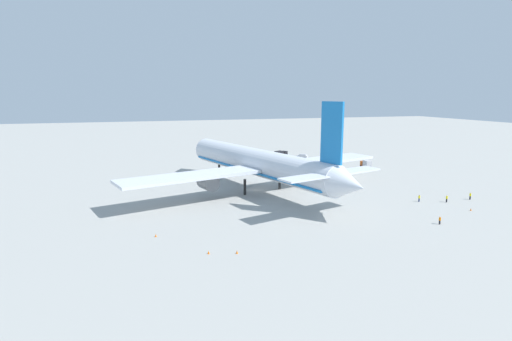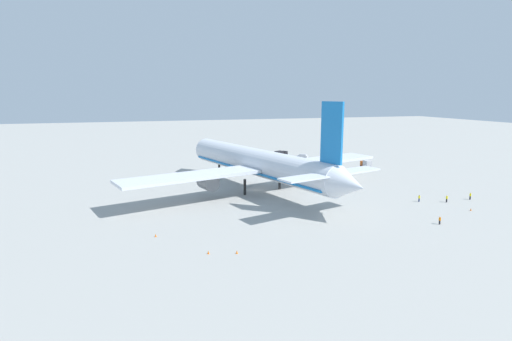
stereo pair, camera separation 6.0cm
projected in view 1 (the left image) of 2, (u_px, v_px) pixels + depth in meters
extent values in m
plane|color=#9E9E99|center=(256.00, 190.00, 108.27)|extent=(600.00, 600.00, 0.00)
cylinder|color=silver|center=(256.00, 162.00, 106.85)|extent=(59.29, 23.33, 7.12)
cone|color=silver|center=(202.00, 148.00, 133.54)|extent=(7.40, 8.28, 6.97)
cone|color=silver|center=(350.00, 185.00, 79.58)|extent=(8.71, 8.46, 6.76)
cube|color=#1972BF|center=(332.00, 133.00, 82.27)|extent=(5.90, 2.14, 12.74)
cube|color=silver|center=(307.00, 178.00, 79.71)|extent=(7.42, 12.31, 0.36)
cube|color=silver|center=(355.00, 170.00, 87.18)|extent=(7.42, 12.31, 0.36)
cube|color=silver|center=(190.00, 176.00, 93.39)|extent=(18.05, 35.17, 0.70)
cylinder|color=slate|center=(208.00, 182.00, 97.41)|extent=(6.02, 5.10, 3.82)
cube|color=silver|center=(321.00, 160.00, 115.83)|extent=(18.05, 35.17, 0.70)
cylinder|color=slate|center=(305.00, 169.00, 114.28)|extent=(5.56, 4.92, 3.77)
cylinder|color=black|center=(219.00, 170.00, 124.94)|extent=(0.70, 0.70, 4.06)
cylinder|color=black|center=(245.00, 187.00, 102.42)|extent=(0.70, 0.70, 4.06)
cylinder|color=black|center=(280.00, 182.00, 108.49)|extent=(0.70, 0.70, 4.06)
cube|color=#1972BF|center=(256.00, 169.00, 107.21)|extent=(56.90, 22.32, 0.50)
cube|color=#BF4C14|center=(364.00, 164.00, 141.01)|extent=(1.50, 2.08, 1.86)
cube|color=#B2B2B7|center=(367.00, 164.00, 138.56)|extent=(2.99, 2.16, 2.41)
cube|color=black|center=(363.00, 162.00, 141.39)|extent=(0.17, 1.69, 0.82)
cylinder|color=black|center=(361.00, 166.00, 140.80)|extent=(0.91, 0.35, 0.90)
cylinder|color=black|center=(366.00, 166.00, 141.30)|extent=(0.91, 0.35, 0.90)
cylinder|color=black|center=(365.00, 168.00, 137.96)|extent=(0.91, 0.35, 0.90)
cylinder|color=black|center=(371.00, 168.00, 138.46)|extent=(0.91, 0.35, 0.90)
cube|color=black|center=(284.00, 153.00, 164.91)|extent=(2.94, 2.64, 2.01)
cube|color=black|center=(279.00, 154.00, 162.74)|extent=(3.81, 4.20, 2.27)
cube|color=black|center=(285.00, 152.00, 165.23)|extent=(1.83, 1.06, 0.88)
cylinder|color=black|center=(282.00, 156.00, 165.80)|extent=(0.70, 0.93, 0.90)
cylinder|color=black|center=(286.00, 156.00, 164.15)|extent=(0.70, 0.93, 0.90)
cylinder|color=black|center=(276.00, 157.00, 163.25)|extent=(0.70, 0.93, 0.90)
cylinder|color=black|center=(280.00, 157.00, 161.61)|extent=(0.70, 0.93, 0.90)
cube|color=silver|center=(302.00, 157.00, 159.80)|extent=(4.13, 4.46, 1.10)
cube|color=silver|center=(303.00, 155.00, 159.57)|extent=(3.02, 3.16, 0.55)
cylinder|color=black|center=(298.00, 158.00, 159.56)|extent=(0.58, 0.63, 0.64)
cylinder|color=black|center=(300.00, 158.00, 161.25)|extent=(0.58, 0.63, 0.64)
cylinder|color=black|center=(305.00, 159.00, 158.54)|extent=(0.58, 0.63, 0.64)
cylinder|color=black|center=(306.00, 158.00, 160.23)|extent=(0.58, 0.63, 0.64)
cylinder|color=navy|center=(419.00, 200.00, 96.14)|extent=(0.33, 0.33, 0.82)
cylinder|color=yellow|center=(419.00, 197.00, 96.01)|extent=(0.41, 0.41, 0.61)
sphere|color=#8C6647|center=(419.00, 195.00, 95.93)|extent=(0.22, 0.22, 0.22)
cylinder|color=black|center=(470.00, 198.00, 98.04)|extent=(0.44, 0.44, 0.87)
cylinder|color=yellow|center=(470.00, 195.00, 97.90)|extent=(0.54, 0.54, 0.65)
sphere|color=tan|center=(470.00, 193.00, 97.82)|extent=(0.24, 0.24, 0.24)
cylinder|color=black|center=(440.00, 222.00, 79.35)|extent=(0.43, 0.43, 0.80)
cylinder|color=orange|center=(440.00, 219.00, 79.22)|extent=(0.54, 0.54, 0.60)
sphere|color=tan|center=(440.00, 217.00, 79.14)|extent=(0.22, 0.22, 0.22)
cylinder|color=black|center=(326.00, 159.00, 156.22)|extent=(0.40, 0.40, 0.83)
cylinder|color=orange|center=(326.00, 158.00, 156.09)|extent=(0.51, 0.51, 0.63)
sphere|color=beige|center=(326.00, 156.00, 156.01)|extent=(0.23, 0.23, 0.23)
cylinder|color=black|center=(447.00, 201.00, 95.58)|extent=(0.43, 0.43, 0.86)
cylinder|color=yellow|center=(447.00, 197.00, 95.44)|extent=(0.54, 0.54, 0.64)
sphere|color=beige|center=(447.00, 196.00, 95.36)|extent=(0.23, 0.23, 0.23)
cylinder|color=navy|center=(270.00, 158.00, 159.20)|extent=(0.43, 0.43, 0.87)
cylinder|color=orange|center=(270.00, 156.00, 159.06)|extent=(0.54, 0.54, 0.66)
sphere|color=tan|center=(270.00, 155.00, 158.98)|extent=(0.24, 0.24, 0.24)
cone|color=orange|center=(209.00, 252.00, 64.61)|extent=(0.36, 0.36, 0.55)
cone|color=orange|center=(317.00, 159.00, 159.22)|extent=(0.36, 0.36, 0.55)
cone|color=orange|center=(237.00, 252.00, 64.76)|extent=(0.36, 0.36, 0.55)
cone|color=orange|center=(156.00, 235.00, 72.38)|extent=(0.36, 0.36, 0.55)
cone|color=orange|center=(471.00, 209.00, 88.68)|extent=(0.36, 0.36, 0.55)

